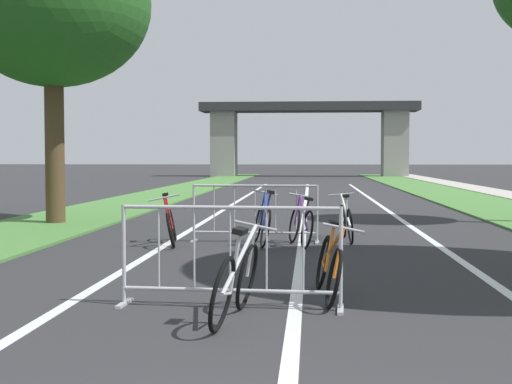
% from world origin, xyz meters
% --- Properties ---
extents(grass_verge_left, '(2.89, 66.00, 0.05)m').
position_xyz_m(grass_verge_left, '(-5.78, 27.00, 0.03)').
color(grass_verge_left, '#477A38').
rests_on(grass_verge_left, ground).
extents(grass_verge_right, '(2.89, 66.00, 0.05)m').
position_xyz_m(grass_verge_right, '(5.78, 27.00, 0.03)').
color(grass_verge_right, '#477A38').
rests_on(grass_verge_right, ground).
extents(sidewalk_path_right, '(1.61, 66.00, 0.08)m').
position_xyz_m(sidewalk_path_right, '(8.03, 27.00, 0.04)').
color(sidewalk_path_right, '#ADA89E').
rests_on(sidewalk_path_right, ground).
extents(lane_stripe_center, '(0.14, 38.18, 0.01)m').
position_xyz_m(lane_stripe_center, '(0.00, 19.09, 0.00)').
color(lane_stripe_center, silver).
rests_on(lane_stripe_center, ground).
extents(lane_stripe_right_lane, '(0.14, 38.18, 0.01)m').
position_xyz_m(lane_stripe_right_lane, '(2.38, 19.09, 0.00)').
color(lane_stripe_right_lane, silver).
rests_on(lane_stripe_right_lane, ground).
extents(lane_stripe_left_lane, '(0.14, 38.18, 0.01)m').
position_xyz_m(lane_stripe_left_lane, '(-2.38, 19.09, 0.00)').
color(lane_stripe_left_lane, silver).
rests_on(lane_stripe_left_lane, ground).
extents(overpass_bridge, '(17.23, 3.25, 5.87)m').
position_xyz_m(overpass_bridge, '(0.00, 54.54, 3.89)').
color(overpass_bridge, '#2D2D30').
rests_on(overpass_bridge, ground).
extents(tree_left_oak_near, '(4.43, 4.43, 6.91)m').
position_xyz_m(tree_left_oak_near, '(-5.68, 13.39, 4.99)').
color(tree_left_oak_near, '#4C3823').
rests_on(tree_left_oak_near, ground).
extents(crowd_barrier_nearest, '(2.33, 0.57, 1.05)m').
position_xyz_m(crowd_barrier_nearest, '(-0.67, 4.72, 0.52)').
color(crowd_barrier_nearest, '#ADADB2').
rests_on(crowd_barrier_nearest, ground).
extents(crowd_barrier_second, '(2.32, 0.52, 1.05)m').
position_xyz_m(crowd_barrier_second, '(-0.85, 10.31, 0.52)').
color(crowd_barrier_second, '#ADADB2').
rests_on(crowd_barrier_second, ground).
extents(bicycle_red_0, '(0.54, 1.65, 0.92)m').
position_xyz_m(bicycle_red_0, '(-2.30, 9.87, 0.35)').
color(bicycle_red_0, black).
rests_on(bicycle_red_0, ground).
extents(bicycle_white_1, '(0.50, 1.73, 0.88)m').
position_xyz_m(bicycle_white_1, '(0.81, 10.68, 0.37)').
color(bicycle_white_1, black).
rests_on(bicycle_white_1, ground).
extents(bicycle_orange_2, '(0.51, 1.74, 0.88)m').
position_xyz_m(bicycle_orange_2, '(0.35, 5.26, 0.36)').
color(bicycle_orange_2, black).
rests_on(bicycle_orange_2, ground).
extents(bicycle_silver_3, '(0.57, 1.67, 0.92)m').
position_xyz_m(bicycle_silver_3, '(-0.54, 4.13, 0.38)').
color(bicycle_silver_3, black).
rests_on(bicycle_silver_3, ground).
extents(bicycle_blue_4, '(0.50, 1.67, 0.98)m').
position_xyz_m(bicycle_blue_4, '(-0.68, 9.92, 0.39)').
color(bicycle_blue_4, black).
rests_on(bicycle_blue_4, ground).
extents(bicycle_purple_5, '(0.53, 1.60, 0.91)m').
position_xyz_m(bicycle_purple_5, '(-0.01, 9.83, 0.37)').
color(bicycle_purple_5, black).
rests_on(bicycle_purple_5, ground).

